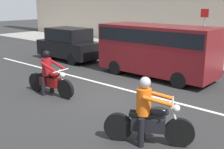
% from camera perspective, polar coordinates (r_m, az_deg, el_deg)
% --- Properties ---
extents(ground_plane, '(80.00, 80.00, 0.00)m').
position_cam_1_polar(ground_plane, '(9.83, -0.79, -4.26)').
color(ground_plane, '#292929').
extents(sidewalk_slab, '(40.00, 4.40, 0.14)m').
position_cam_1_polar(sidewalk_slab, '(16.45, 18.25, 3.01)').
color(sidewalk_slab, gray).
rests_on(sidewalk_slab, ground_plane).
extents(lane_marking_stripe, '(18.00, 0.14, 0.01)m').
position_cam_1_polar(lane_marking_stripe, '(10.51, 2.28, -2.97)').
color(lane_marking_stripe, silver).
rests_on(lane_marking_stripe, ground_plane).
extents(motorcycle_with_rider_crimson, '(2.16, 0.71, 1.58)m').
position_cam_1_polar(motorcycle_with_rider_crimson, '(9.96, -12.74, -0.54)').
color(motorcycle_with_rider_crimson, black).
rests_on(motorcycle_with_rider_crimson, ground_plane).
extents(motorcycle_with_rider_orange_stripe, '(1.88, 1.13, 1.60)m').
position_cam_1_polar(motorcycle_with_rider_orange_stripe, '(6.45, 7.38, -8.67)').
color(motorcycle_with_rider_orange_stripe, black).
rests_on(motorcycle_with_rider_orange_stripe, ground_plane).
extents(parked_van_maroon, '(5.13, 1.96, 2.24)m').
position_cam_1_polar(parked_van_maroon, '(12.12, 9.21, 5.54)').
color(parked_van_maroon, maroon).
rests_on(parked_van_maroon, ground_plane).
extents(parked_hatchback_black, '(3.77, 1.76, 1.80)m').
position_cam_1_polar(parked_hatchback_black, '(15.79, -8.85, 6.29)').
color(parked_hatchback_black, black).
rests_on(parked_hatchback_black, ground_plane).
extents(street_sign_post, '(0.44, 0.08, 2.73)m').
position_cam_1_polar(street_sign_post, '(15.95, 18.31, 8.90)').
color(street_sign_post, gray).
rests_on(street_sign_post, sidewalk_slab).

